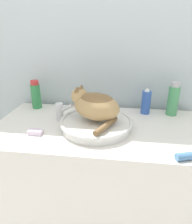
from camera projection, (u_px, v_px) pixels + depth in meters
The scene contains 10 objects.
wall_back at pixel (105, 50), 1.33m from camera, with size 8.00×0.05×2.40m.
vanity_counter at pixel (98, 181), 1.31m from camera, with size 1.21×0.62×0.81m.
sink_basin at pixel (96, 123), 1.11m from camera, with size 0.41×0.41×0.05m.
cat at pixel (95, 104), 1.07m from camera, with size 0.30×0.31×0.18m.
faucet at pixel (61, 111), 1.19m from camera, with size 0.12×0.07×0.12m.
mouthwash_bottle at pixel (173, 99), 1.26m from camera, with size 0.07×0.07×0.22m.
shampoo_bottle_tall at pixel (36, 95), 1.38m from camera, with size 0.06×0.06×0.20m.
spray_bottle_trigger at pixel (146, 102), 1.29m from camera, with size 0.06×0.06×0.17m.
cream_tube at pixel (192, 156), 0.85m from camera, with size 0.14×0.08×0.04m.
soap_bar at pixel (36, 132), 1.06m from camera, with size 0.08×0.04×0.02m.
Camera 1 is at (0.12, -0.71, 1.33)m, focal length 32.00 mm.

